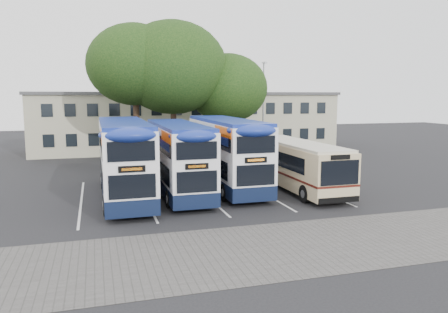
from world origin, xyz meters
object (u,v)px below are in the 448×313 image
bus_dd_mid (178,155)px  bus_dd_right (226,150)px  tree_left (135,65)px  bus_single (296,162)px  lamp_post (263,103)px  tree_mid (173,68)px  bus_dd_left (124,156)px  tree_right (227,88)px

bus_dd_mid → bus_dd_right: bus_dd_right is taller
tree_left → bus_single: tree_left is taller
lamp_post → tree_mid: 10.25m
bus_dd_mid → bus_dd_right: bearing=12.5°
tree_left → bus_dd_left: bearing=-98.6°
tree_left → bus_dd_left: tree_left is taller
bus_single → bus_dd_mid: bearing=173.6°
lamp_post → bus_dd_mid: lamp_post is taller
lamp_post → bus_dd_mid: size_ratio=0.90×
bus_dd_right → tree_right: bearing=72.8°
lamp_post → bus_single: 16.14m
lamp_post → bus_dd_left: size_ratio=0.85×
bus_dd_left → bus_dd_right: size_ratio=1.01×
tree_right → bus_single: tree_right is taller
tree_left → bus_dd_right: bearing=-68.1°
lamp_post → bus_dd_mid: bearing=-127.7°
bus_dd_left → tree_right: bearing=51.2°
lamp_post → tree_left: 13.13m
bus_dd_right → bus_single: bearing=-20.6°
tree_mid → bus_dd_left: (-4.97, -12.06, -5.73)m
tree_right → bus_single: 13.55m
tree_right → bus_dd_mid: size_ratio=0.94×
tree_left → bus_dd_right: 13.49m
bus_dd_mid → bus_single: bearing=-6.4°
tree_left → tree_right: (7.97, -0.12, -1.88)m
bus_dd_mid → bus_single: bus_dd_mid is taller
tree_left → tree_mid: 3.12m
tree_mid → bus_dd_mid: size_ratio=1.19×
bus_dd_mid → bus_single: size_ratio=1.01×
tree_left → bus_dd_mid: (1.28, -11.96, -6.04)m
tree_right → bus_dd_right: bearing=-107.2°
tree_left → bus_dd_left: size_ratio=1.11×
tree_mid → bus_dd_right: 12.45m
bus_dd_mid → bus_dd_left: bearing=-172.9°
bus_dd_left → bus_single: size_ratio=1.06×
bus_single → tree_mid: bearing=113.9°
tree_mid → tree_left: bearing=174.8°
lamp_post → tree_mid: size_ratio=0.75×
bus_dd_left → bus_single: bearing=-2.4°
tree_left → bus_dd_right: size_ratio=1.12×
bus_dd_mid → bus_dd_right: 3.32m
lamp_post → tree_mid: (-9.36, -2.82, 3.08)m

